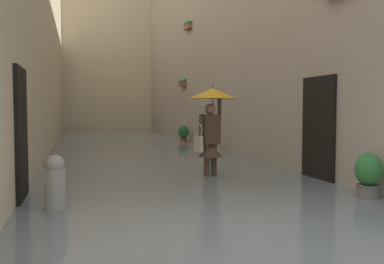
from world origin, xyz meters
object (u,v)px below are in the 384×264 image
at_px(potted_plant_mid_left, 183,134).
at_px(mooring_bollard, 55,188).
at_px(person_wading, 211,115).
at_px(potted_plant_far_left, 368,178).
at_px(potted_plant_near_left, 211,143).

relative_size(potted_plant_mid_left, mooring_bollard, 0.93).
relative_size(person_wading, mooring_bollard, 2.20).
distance_m(person_wading, mooring_bollard, 3.84).
bearing_deg(potted_plant_mid_left, person_wading, 79.51).
distance_m(person_wading, potted_plant_far_left, 3.33).
bearing_deg(potted_plant_far_left, potted_plant_mid_left, -89.51).
relative_size(potted_plant_near_left, mooring_bollard, 0.88).
bearing_deg(potted_plant_near_left, person_wading, 72.07).
height_order(person_wading, potted_plant_far_left, person_wading).
xyz_separation_m(potted_plant_near_left, potted_plant_far_left, (-0.26, 7.11, 0.02)).
relative_size(potted_plant_far_left, mooring_bollard, 0.95).
height_order(potted_plant_near_left, potted_plant_far_left, potted_plant_far_left).
bearing_deg(person_wading, potted_plant_mid_left, -100.49).
xyz_separation_m(potted_plant_mid_left, mooring_bollard, (4.58, 10.82, -0.04)).
height_order(person_wading, mooring_bollard, person_wading).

